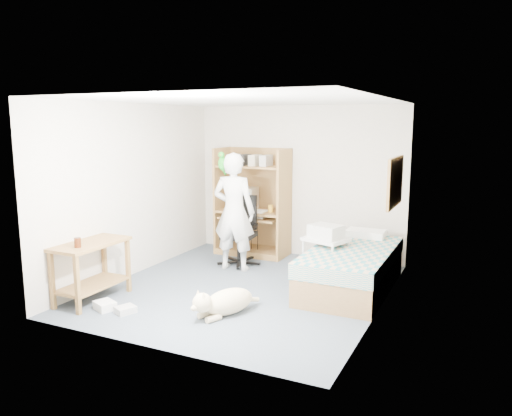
# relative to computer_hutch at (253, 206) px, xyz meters

# --- Properties ---
(floor) EXTENTS (4.00, 4.00, 0.00)m
(floor) POSITION_rel_computer_hutch_xyz_m (0.70, -1.74, -0.82)
(floor) COLOR #424D5A
(floor) RESTS_ON ground
(wall_back) EXTENTS (3.60, 0.02, 2.50)m
(wall_back) POSITION_rel_computer_hutch_xyz_m (0.70, 0.26, 0.43)
(wall_back) COLOR beige
(wall_back) RESTS_ON floor
(wall_right) EXTENTS (0.02, 4.00, 2.50)m
(wall_right) POSITION_rel_computer_hutch_xyz_m (2.50, -1.74, 0.43)
(wall_right) COLOR beige
(wall_right) RESTS_ON floor
(wall_left) EXTENTS (0.02, 4.00, 2.50)m
(wall_left) POSITION_rel_computer_hutch_xyz_m (-1.10, -1.74, 0.43)
(wall_left) COLOR beige
(wall_left) RESTS_ON floor
(ceiling) EXTENTS (3.60, 4.00, 0.02)m
(ceiling) POSITION_rel_computer_hutch_xyz_m (0.70, -1.74, 1.68)
(ceiling) COLOR white
(ceiling) RESTS_ON wall_back
(computer_hutch) EXTENTS (1.20, 0.63, 1.80)m
(computer_hutch) POSITION_rel_computer_hutch_xyz_m (0.00, 0.00, 0.00)
(computer_hutch) COLOR brown
(computer_hutch) RESTS_ON floor
(bed) EXTENTS (1.02, 2.02, 0.66)m
(bed) POSITION_rel_computer_hutch_xyz_m (2.00, -1.12, -0.53)
(bed) COLOR brown
(bed) RESTS_ON floor
(side_desk) EXTENTS (0.50, 1.00, 0.75)m
(side_desk) POSITION_rel_computer_hutch_xyz_m (-0.85, -2.94, -0.33)
(side_desk) COLOR brown
(side_desk) RESTS_ON floor
(corkboard) EXTENTS (0.04, 0.94, 0.66)m
(corkboard) POSITION_rel_computer_hutch_xyz_m (2.47, -0.84, 0.63)
(corkboard) COLOR #936842
(corkboard) RESTS_ON wall_right
(office_chair) EXTENTS (0.61, 0.61, 1.07)m
(office_chair) POSITION_rel_computer_hutch_xyz_m (0.08, -0.66, -0.44)
(office_chair) COLOR black
(office_chair) RESTS_ON floor
(person) EXTENTS (0.69, 0.49, 1.79)m
(person) POSITION_rel_computer_hutch_xyz_m (0.14, -0.97, 0.07)
(person) COLOR white
(person) RESTS_ON floor
(parrot) EXTENTS (0.13, 0.23, 0.36)m
(parrot) POSITION_rel_computer_hutch_xyz_m (-0.06, -0.96, 0.81)
(parrot) COLOR #168A14
(parrot) RESTS_ON person
(dog) EXTENTS (0.56, 0.92, 0.37)m
(dog) POSITION_rel_computer_hutch_xyz_m (0.90, -2.66, -0.66)
(dog) COLOR beige
(dog) RESTS_ON floor
(printer_cart) EXTENTS (0.66, 0.59, 0.66)m
(printer_cart) POSITION_rel_computer_hutch_xyz_m (1.62, -1.08, -0.38)
(printer_cart) COLOR silver
(printer_cart) RESTS_ON floor
(printer) EXTENTS (0.50, 0.43, 0.18)m
(printer) POSITION_rel_computer_hutch_xyz_m (1.62, -1.08, -0.07)
(printer) COLOR #BABAB5
(printer) RESTS_ON printer_cart
(crt_monitor) EXTENTS (0.42, 0.44, 0.36)m
(crt_monitor) POSITION_rel_computer_hutch_xyz_m (-0.17, 0.01, 0.13)
(crt_monitor) COLOR beige
(crt_monitor) RESTS_ON computer_hutch
(keyboard) EXTENTS (0.47, 0.22, 0.03)m
(keyboard) POSITION_rel_computer_hutch_xyz_m (0.04, -0.16, -0.15)
(keyboard) COLOR beige
(keyboard) RESTS_ON computer_hutch
(pencil_cup) EXTENTS (0.08, 0.08, 0.12)m
(pencil_cup) POSITION_rel_computer_hutch_xyz_m (0.36, -0.09, -0.00)
(pencil_cup) COLOR gold
(pencil_cup) RESTS_ON computer_hutch
(drink_glass) EXTENTS (0.08, 0.08, 0.12)m
(drink_glass) POSITION_rel_computer_hutch_xyz_m (-0.80, -3.19, -0.01)
(drink_glass) COLOR #3E1A0A
(drink_glass) RESTS_ON side_desk
(floor_box_a) EXTENTS (0.31, 0.28, 0.10)m
(floor_box_a) POSITION_rel_computer_hutch_xyz_m (-0.48, -3.13, -0.77)
(floor_box_a) COLOR white
(floor_box_a) RESTS_ON floor
(floor_box_b) EXTENTS (0.25, 0.27, 0.08)m
(floor_box_b) POSITION_rel_computer_hutch_xyz_m (-0.19, -3.12, -0.78)
(floor_box_b) COLOR #B9B9B4
(floor_box_b) RESTS_ON floor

